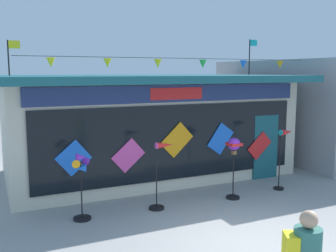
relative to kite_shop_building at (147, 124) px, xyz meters
The scene contains 7 objects.
ground_plane 6.24m from the kite_shop_building, 91.90° to the right, with size 80.00×80.00×0.00m, color #9E9B99.
kite_shop_building is the anchor object (origin of this frame).
wind_spinner_far_left 4.43m from the kite_shop_building, 131.44° to the right, with size 0.44×0.40×1.56m.
wind_spinner_left 3.54m from the kite_shop_building, 106.27° to the right, with size 0.64×0.37×1.66m.
wind_spinner_center_left 3.64m from the kite_shop_building, 72.89° to the right, with size 0.36×0.36×1.63m.
wind_spinner_center_right 4.41m from the kite_shop_building, 49.36° to the right, with size 0.61×0.29×1.73m.
neighbour_building 8.66m from the kite_shop_building, ahead, with size 7.34×7.00×3.77m, color #99999E.
Camera 1 is at (-4.51, -5.73, 3.34)m, focal length 41.58 mm.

